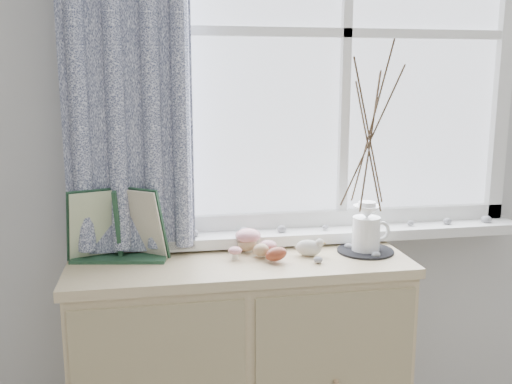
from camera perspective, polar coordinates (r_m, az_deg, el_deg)
sideboard at (r=2.21m, az=-1.56°, el=-17.27°), size 1.20×0.45×0.85m
botanical_book at (r=2.02m, az=-13.69°, el=-3.30°), size 0.40×0.19×0.27m
toadstool_cluster at (r=2.08m, az=-0.50°, el=-4.85°), size 0.18×0.15×0.09m
wooden_eggs at (r=2.04m, az=0.54°, el=-5.77°), size 0.14×0.18×0.08m
songbird_figurine at (r=2.07m, az=5.28°, el=-5.49°), size 0.14×0.10×0.07m
crocheted_doily at (r=2.16m, az=10.88°, el=-5.80°), size 0.21×0.21×0.01m
twig_pitcher at (r=2.07m, az=11.33°, el=5.84°), size 0.31×0.31×0.77m
sideboard_pebbles at (r=2.11m, az=7.21°, el=-5.81°), size 0.33×0.23×0.02m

